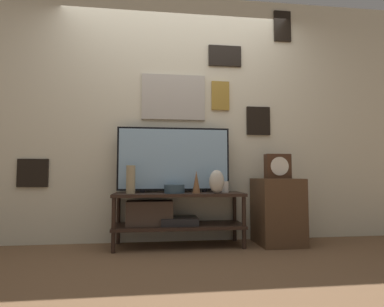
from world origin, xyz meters
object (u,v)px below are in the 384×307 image
candle_jar (225,187)px  mantel_clock (278,166)px  television (174,159)px  vase_tall_ceramic (131,179)px  vase_urn_stoneware (217,182)px  vase_slim_bronze (196,182)px  vase_wide_bowl (174,189)px

candle_jar → mantel_clock: size_ratio=0.44×
television → mantel_clock: bearing=-6.2°
candle_jar → vase_tall_ceramic: bearing=-176.1°
vase_urn_stoneware → vase_slim_bronze: vase_urn_stoneware is taller
mantel_clock → vase_tall_ceramic: bearing=-178.7°
vase_slim_bronze → vase_wide_bowl: bearing=170.9°
vase_slim_bronze → television: bearing=139.9°
vase_urn_stoneware → vase_slim_bronze: bearing=172.2°
television → candle_jar: size_ratio=10.15×
television → vase_slim_bronze: bearing=-40.1°
television → vase_wide_bowl: (-0.00, -0.14, -0.30)m
vase_urn_stoneware → candle_jar: vase_urn_stoneware is taller
vase_wide_bowl → mantel_clock: size_ratio=0.77×
candle_jar → mantel_clock: (0.55, -0.03, 0.21)m
television → vase_wide_bowl: 0.33m
television → vase_urn_stoneware: 0.51m
vase_tall_ceramic → vase_wide_bowl: size_ratio=1.35×
vase_slim_bronze → mantel_clock: size_ratio=0.84×
vase_tall_ceramic → vase_urn_stoneware: vase_tall_ceramic is taller
vase_tall_ceramic → vase_wide_bowl: bearing=1.2°
vase_wide_bowl → candle_jar: 0.52m
vase_urn_stoneware → vase_wide_bowl: 0.42m
vase_wide_bowl → vase_tall_ceramic: bearing=-178.8°
mantel_clock → vase_urn_stoneware: bearing=-172.6°
candle_jar → vase_slim_bronze: bearing=-163.8°
television → vase_slim_bronze: 0.36m
vase_urn_stoneware → candle_jar: (0.11, 0.12, -0.06)m
television → vase_wide_bowl: television is taller
vase_urn_stoneware → candle_jar: 0.17m
vase_tall_ceramic → vase_slim_bronze: size_ratio=1.23×
vase_urn_stoneware → vase_wide_bowl: (-0.41, 0.06, -0.07)m
mantel_clock → vase_slim_bronze: bearing=-176.1°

